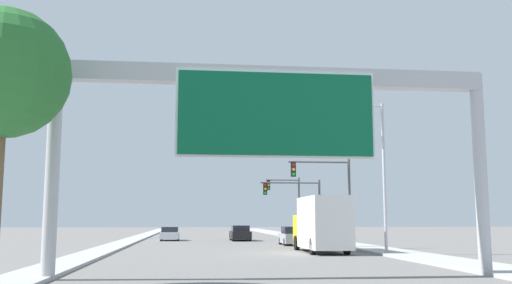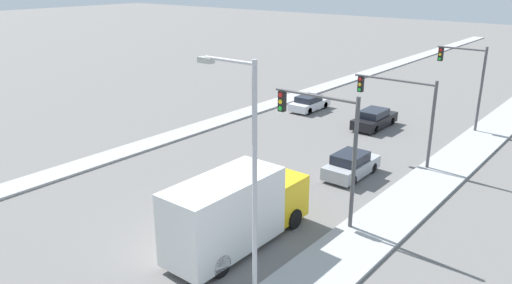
{
  "view_description": "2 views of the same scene",
  "coord_description": "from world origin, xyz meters",
  "views": [
    {
      "loc": [
        -3.17,
        -3.34,
        2.15
      ],
      "look_at": [
        0.0,
        24.62,
        5.96
      ],
      "focal_mm": 40.0,
      "sensor_mm": 36.0,
      "label": 1
    },
    {
      "loc": [
        18.6,
        18.23,
        11.94
      ],
      "look_at": [
        1.42,
        39.45,
        2.59
      ],
      "focal_mm": 35.0,
      "sensor_mm": 36.0,
      "label": 2
    }
  ],
  "objects": [
    {
      "name": "median_strip_left",
      "position": [
        -9.0,
        60.0,
        0.07
      ],
      "size": [
        2.0,
        120.0,
        0.15
      ],
      "color": "#A8A8A8",
      "rests_on": "ground"
    },
    {
      "name": "traffic_light_far_intersection",
      "position": [
        7.39,
        58.0,
        4.41
      ],
      "size": [
        3.75,
        0.32,
        6.66
      ],
      "color": "#4C4C4F",
      "rests_on": "ground"
    },
    {
      "name": "car_far_center",
      "position": [
        1.75,
        54.17,
        0.71
      ],
      "size": [
        1.88,
        4.75,
        1.51
      ],
      "color": "black",
      "rests_on": "ground"
    },
    {
      "name": "truck_box_primary",
      "position": [
        5.25,
        33.26,
        1.8
      ],
      "size": [
        2.4,
        7.93,
        3.56
      ],
      "color": "yellow",
      "rests_on": "ground"
    },
    {
      "name": "sidewalk_right",
      "position": [
        9.5,
        60.0,
        0.07
      ],
      "size": [
        3.0,
        120.0,
        0.15
      ],
      "color": "#A8A8A8",
      "rests_on": "ground"
    },
    {
      "name": "traffic_light_mid_block",
      "position": [
        6.62,
        48.0,
        3.96
      ],
      "size": [
        5.55,
        0.32,
        5.72
      ],
      "color": "#4C4C4F",
      "rests_on": "ground"
    },
    {
      "name": "car_near_center",
      "position": [
        5.25,
        43.98,
        0.72
      ],
      "size": [
        1.85,
        4.23,
        1.53
      ],
      "color": "#A5A8AD",
      "rests_on": "ground"
    },
    {
      "name": "street_lamp_right",
      "position": [
        8.31,
        30.51,
        5.43
      ],
      "size": [
        2.56,
        0.28,
        9.29
      ],
      "color": "#B2B2B7",
      "rests_on": "ground"
    },
    {
      "name": "car_far_left",
      "position": [
        -5.25,
        55.37,
        0.65
      ],
      "size": [
        1.84,
        4.27,
        1.36
      ],
      "color": "silver",
      "rests_on": "ground"
    },
    {
      "name": "traffic_light_near_intersection",
      "position": [
        7.07,
        38.0,
        4.48
      ],
      "size": [
        4.68,
        0.32,
        6.64
      ],
      "color": "#4C4C4F",
      "rests_on": "ground"
    }
  ]
}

